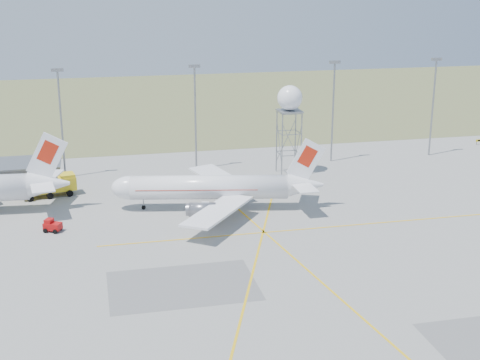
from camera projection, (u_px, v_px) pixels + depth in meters
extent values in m
plane|color=#9D9D98|center=(387.00, 327.00, 71.90)|extent=(400.00, 400.00, 0.00)
cube|color=#5A6939|center=(190.00, 102.00, 202.55)|extent=(400.00, 120.00, 0.03)
cube|color=slate|center=(8.00, 174.00, 121.56)|extent=(18.00, 9.00, 3.60)
cube|color=gray|center=(7.00, 164.00, 120.99)|extent=(19.00, 10.00, 0.30)
cylinder|color=gray|center=(62.00, 125.00, 123.17)|extent=(0.36, 0.36, 20.00)
cube|color=gray|center=(57.00, 70.00, 120.21)|extent=(2.20, 0.50, 0.60)
cylinder|color=gray|center=(195.00, 119.00, 128.47)|extent=(0.36, 0.36, 20.00)
cube|color=gray|center=(194.00, 66.00, 125.52)|extent=(2.20, 0.50, 0.60)
cylinder|color=gray|center=(333.00, 113.00, 134.42)|extent=(0.36, 0.36, 20.00)
cube|color=gray|center=(335.00, 62.00, 131.46)|extent=(2.20, 0.50, 0.60)
cylinder|color=gray|center=(433.00, 109.00, 139.09)|extent=(0.36, 0.36, 20.00)
cube|color=gray|center=(437.00, 59.00, 136.13)|extent=(2.20, 0.50, 0.60)
cylinder|color=black|center=(477.00, 143.00, 150.65)|extent=(0.10, 0.10, 0.80)
cube|color=yellow|center=(479.00, 140.00, 150.62)|extent=(1.60, 0.15, 0.50)
cube|color=black|center=(479.00, 141.00, 150.54)|extent=(0.80, 0.03, 0.30)
cylinder|color=white|center=(209.00, 187.00, 107.78)|extent=(25.57, 8.84, 3.89)
ellipsoid|color=white|center=(131.00, 188.00, 107.50)|extent=(6.88, 5.05, 3.89)
cube|color=black|center=(123.00, 184.00, 107.30)|extent=(1.87, 2.39, 0.95)
cone|color=white|center=(305.00, 185.00, 108.05)|extent=(6.50, 4.98, 3.89)
cube|color=white|center=(306.00, 160.00, 106.87)|extent=(6.17, 1.52, 7.32)
cube|color=red|center=(307.00, 156.00, 106.67)|extent=(3.35, 0.99, 3.75)
cube|color=white|center=(300.00, 176.00, 110.88)|extent=(4.12, 5.86, 0.18)
cube|color=white|center=(305.00, 188.00, 104.92)|extent=(4.12, 5.86, 0.18)
cube|color=white|center=(219.00, 177.00, 116.48)|extent=(8.43, 16.25, 0.35)
cube|color=white|center=(218.00, 211.00, 99.72)|extent=(13.18, 15.20, 0.35)
cylinder|color=slate|center=(204.00, 188.00, 113.70)|extent=(4.45, 3.01, 2.24)
cylinder|color=slate|center=(202.00, 210.00, 102.89)|extent=(4.45, 3.01, 2.24)
cube|color=red|center=(197.00, 187.00, 107.71)|extent=(19.86, 7.72, 0.12)
cylinder|color=black|center=(144.00, 207.00, 108.48)|extent=(0.80, 0.80, 0.88)
cube|color=black|center=(221.00, 206.00, 108.77)|extent=(2.11, 5.92, 0.88)
cylinder|color=gray|center=(221.00, 204.00, 108.64)|extent=(0.28, 0.28, 1.75)
cone|color=white|center=(49.00, 184.00, 107.14)|extent=(6.78, 4.82, 4.29)
cube|color=white|center=(47.00, 157.00, 105.83)|extent=(6.88, 0.90, 8.07)
cube|color=red|center=(48.00, 152.00, 105.64)|extent=(3.71, 0.68, 4.14)
cube|color=white|center=(48.00, 175.00, 110.16)|extent=(3.92, 6.17, 0.19)
cube|color=white|center=(42.00, 187.00, 103.65)|extent=(3.92, 6.17, 0.19)
cylinder|color=gray|center=(282.00, 145.00, 124.67)|extent=(0.23, 0.23, 12.22)
cylinder|color=gray|center=(301.00, 144.00, 125.47)|extent=(0.23, 0.23, 12.22)
cylinder|color=gray|center=(295.00, 140.00, 128.98)|extent=(0.23, 0.23, 12.22)
cylinder|color=gray|center=(277.00, 141.00, 128.18)|extent=(0.23, 0.23, 12.22)
cube|color=gray|center=(289.00, 111.00, 125.05)|extent=(4.36, 4.36, 0.23)
sphere|color=white|center=(290.00, 98.00, 124.34)|extent=(4.70, 4.70, 4.70)
cube|color=gold|center=(48.00, 185.00, 114.48)|extent=(9.67, 4.94, 2.26)
cube|color=gold|center=(67.00, 177.00, 115.53)|extent=(3.01, 3.32, 1.44)
cube|color=black|center=(71.00, 176.00, 115.79)|extent=(0.66, 2.63, 1.03)
cube|color=gray|center=(41.00, 178.00, 113.68)|extent=(5.53, 3.48, 0.41)
cube|color=#A80C0C|center=(53.00, 226.00, 98.89)|extent=(2.90, 2.50, 1.01)
cube|color=#A80C0C|center=(49.00, 221.00, 98.79)|extent=(1.50, 1.65, 0.56)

